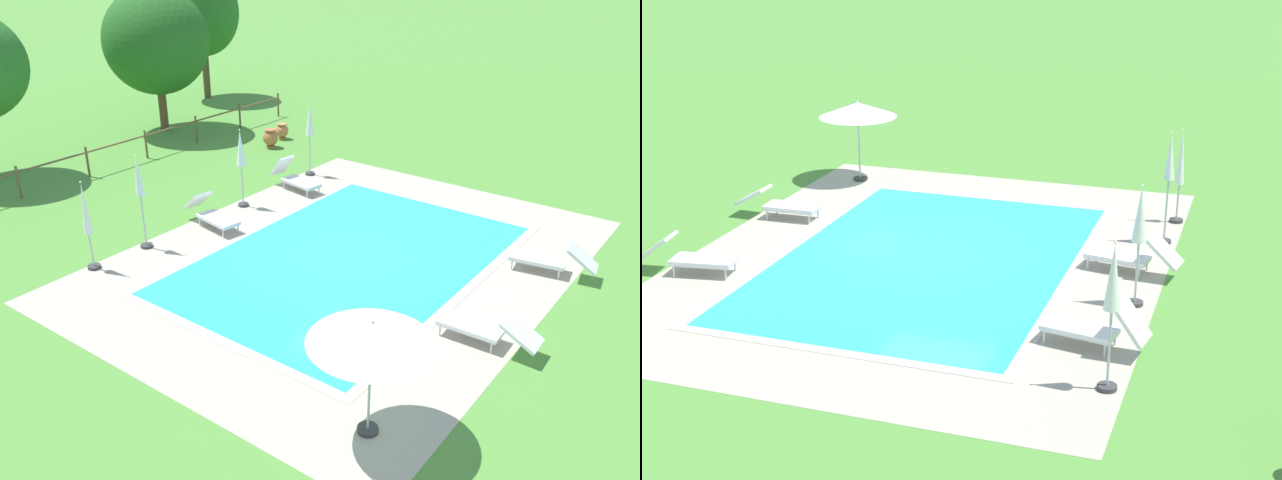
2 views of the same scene
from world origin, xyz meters
The scene contains 18 objects.
ground_plane centered at (0.00, 0.00, 0.00)m, with size 160.00×160.00×0.00m, color #518E38.
pool_deck_paving centered at (0.00, 0.00, 0.00)m, with size 12.93×9.91×0.01m, color #B2A893.
swimming_pool_water centered at (0.00, 0.00, 0.01)m, with size 8.98×5.97×0.01m, color #2DB7C6.
pool_coping_rim centered at (0.00, 0.00, 0.01)m, with size 9.46×6.45×0.01m.
sun_lounger_north_near_steps centered at (3.05, 4.19, 0.40)m, with size 0.89×1.92×1.00m.
sun_lounger_north_mid centered at (2.27, -4.32, 0.37)m, with size 0.92×2.08×0.83m.
sun_lounger_north_far centered at (-0.64, 4.23, 0.38)m, with size 0.92×2.03×0.89m.
sun_lounger_north_end centered at (-1.51, -4.31, 0.36)m, with size 0.67×2.07×0.75m.
patio_umbrella_open_foreground centered at (-5.08, -3.84, 1.94)m, with size 2.07×2.07×2.18m.
patio_umbrella_closed_row_west centered at (-2.64, 4.66, 1.69)m, with size 0.32×0.32×2.54m.
patio_umbrella_closed_row_mid_west centered at (4.44, 4.67, 1.71)m, with size 0.32×0.32×2.50m.
patio_umbrella_closed_row_centre centered at (-4.20, 4.75, 1.37)m, with size 0.32×0.32×2.29m.
patio_umbrella_closed_row_mid_east centered at (1.00, 4.57, 1.63)m, with size 0.32×0.32×2.39m.
terracotta_urn_near_fence centered at (6.00, 7.76, 0.39)m, with size 0.57×0.57×0.72m.
terracotta_urn_by_tree centered at (7.15, 8.14, 0.34)m, with size 0.50×0.50×0.62m.
perimeter_fence centered at (-0.18, 10.53, 0.67)m, with size 19.96×0.08×1.05m.
tree_west_mid centered at (5.22, 12.89, 3.60)m, with size 4.18×4.18×5.68m.
tree_east_mid centered at (10.49, 15.74, 4.05)m, with size 3.52×3.52×6.11m.
Camera 1 is at (-12.39, -8.30, 7.55)m, focal length 36.89 mm.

